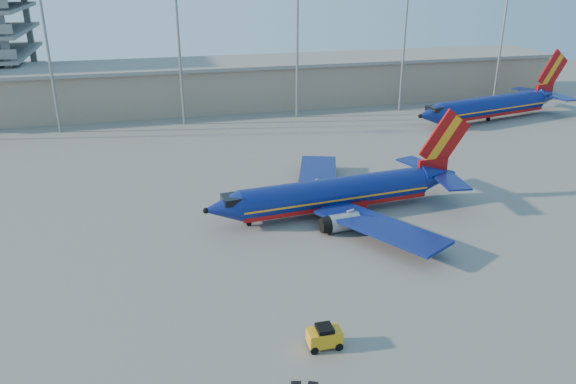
# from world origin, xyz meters

# --- Properties ---
(ground) EXTENTS (220.00, 220.00, 0.00)m
(ground) POSITION_xyz_m (0.00, 0.00, 0.00)
(ground) COLOR slate
(ground) RESTS_ON ground
(terminal_building) EXTENTS (122.00, 16.00, 8.50)m
(terminal_building) POSITION_xyz_m (10.00, 58.00, 4.32)
(terminal_building) COLOR gray
(terminal_building) RESTS_ON ground
(light_mast_row) EXTENTS (101.60, 1.60, 28.65)m
(light_mast_row) POSITION_xyz_m (5.00, 46.00, 17.55)
(light_mast_row) COLOR gray
(light_mast_row) RESTS_ON ground
(aircraft_main) EXTENTS (30.94, 29.65, 10.48)m
(aircraft_main) POSITION_xyz_m (8.35, 4.08, 2.24)
(aircraft_main) COLOR navy
(aircraft_main) RESTS_ON ground
(aircraft_second) EXTENTS (33.33, 14.80, 11.44)m
(aircraft_second) POSITION_xyz_m (47.56, 35.10, 2.62)
(aircraft_second) COLOR navy
(aircraft_second) RESTS_ON ground
(baggage_tug) EXTENTS (2.39, 1.46, 1.71)m
(baggage_tug) POSITION_xyz_m (-0.69, -17.98, 0.89)
(baggage_tug) COLOR orange
(baggage_tug) RESTS_ON ground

